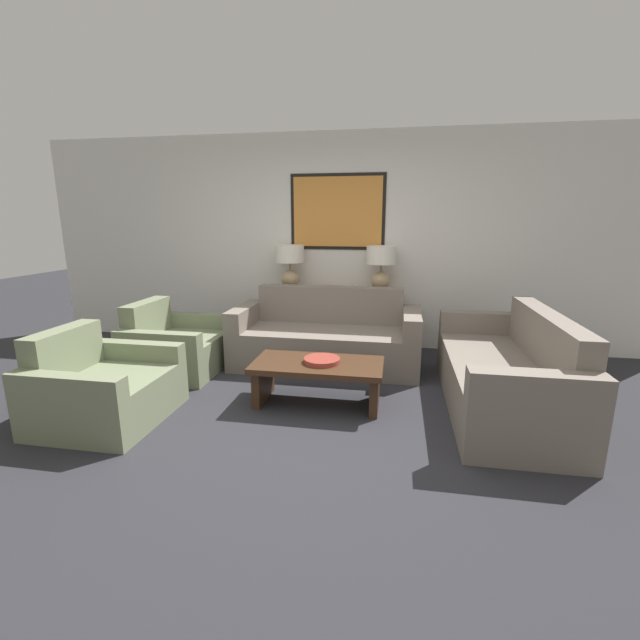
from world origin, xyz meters
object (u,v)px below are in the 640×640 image
(couch_by_side, at_px, (505,375))
(armchair_near_camera, at_px, (103,389))
(coffee_table, at_px, (318,373))
(decorative_bowl, at_px, (322,360))
(table_lamp_right, at_px, (381,264))
(table_lamp_left, at_px, (290,262))
(couch_by_back_wall, at_px, (326,339))
(console_table, at_px, (334,320))
(armchair_near_back_wall, at_px, (176,347))

(couch_by_side, height_order, armchair_near_camera, couch_by_side)
(coffee_table, distance_m, decorative_bowl, 0.13)
(table_lamp_right, distance_m, couch_by_side, 2.03)
(table_lamp_left, xyz_separation_m, couch_by_back_wall, (0.56, -0.64, -0.79))
(table_lamp_left, relative_size, couch_by_side, 0.27)
(console_table, relative_size, table_lamp_right, 2.89)
(couch_by_side, relative_size, armchair_near_back_wall, 2.07)
(decorative_bowl, bearing_deg, coffee_table, -175.57)
(table_lamp_right, height_order, couch_by_back_wall, table_lamp_right)
(table_lamp_right, height_order, decorative_bowl, table_lamp_right)
(table_lamp_left, height_order, armchair_near_camera, table_lamp_left)
(coffee_table, bearing_deg, couch_by_back_wall, 95.40)
(console_table, distance_m, armchair_near_camera, 2.78)
(table_lamp_left, distance_m, armchair_near_back_wall, 1.71)
(console_table, bearing_deg, decorative_bowl, -85.38)
(armchair_near_back_wall, xyz_separation_m, armchair_near_camera, (0.00, -1.20, 0.00))
(console_table, distance_m, table_lamp_right, 0.91)
(decorative_bowl, bearing_deg, table_lamp_right, 75.82)
(table_lamp_right, distance_m, armchair_near_camera, 3.24)
(decorative_bowl, bearing_deg, couch_by_side, 7.65)
(console_table, bearing_deg, armchair_near_camera, -124.55)
(table_lamp_right, bearing_deg, armchair_near_back_wall, -152.97)
(coffee_table, bearing_deg, armchair_near_back_wall, 160.34)
(couch_by_side, distance_m, decorative_bowl, 1.60)
(couch_by_back_wall, height_order, armchair_near_camera, couch_by_back_wall)
(armchair_near_back_wall, relative_size, armchair_near_camera, 1.00)
(couch_by_side, xyz_separation_m, coffee_table, (-1.62, -0.21, -0.01))
(console_table, distance_m, coffee_table, 1.69)
(couch_by_back_wall, xyz_separation_m, armchair_near_back_wall, (-1.58, -0.46, -0.04))
(console_table, relative_size, coffee_table, 1.42)
(couch_by_back_wall, bearing_deg, console_table, 90.00)
(couch_by_side, bearing_deg, armchair_near_camera, -166.12)
(console_table, bearing_deg, table_lamp_right, 0.00)
(couch_by_side, bearing_deg, couch_by_back_wall, 153.94)
(table_lamp_left, xyz_separation_m, decorative_bowl, (0.70, -1.69, -0.68))
(table_lamp_left, height_order, table_lamp_right, same)
(couch_by_side, distance_m, armchair_near_camera, 3.39)
(console_table, xyz_separation_m, decorative_bowl, (0.14, -1.69, 0.04))
(couch_by_back_wall, bearing_deg, coffee_table, -84.60)
(couch_by_side, distance_m, coffee_table, 1.63)
(armchair_near_back_wall, height_order, armchair_near_camera, same)
(decorative_bowl, bearing_deg, console_table, 94.62)
(table_lamp_left, bearing_deg, couch_by_side, -32.92)
(console_table, bearing_deg, couch_by_back_wall, -90.00)
(armchair_near_back_wall, bearing_deg, couch_by_back_wall, 16.11)
(coffee_table, distance_m, armchair_near_back_wall, 1.78)
(table_lamp_left, relative_size, armchair_near_camera, 0.57)
(console_table, relative_size, decorative_bowl, 5.09)
(coffee_table, relative_size, armchair_near_camera, 1.16)
(couch_by_side, height_order, decorative_bowl, couch_by_side)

